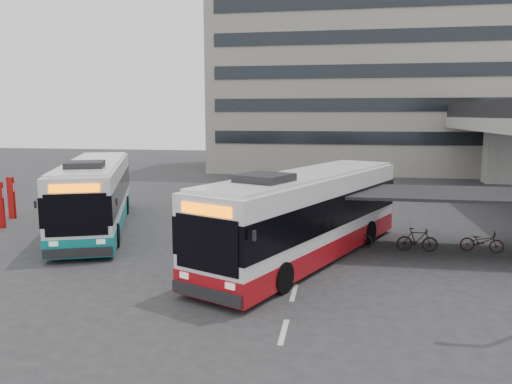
# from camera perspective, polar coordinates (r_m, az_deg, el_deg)

# --- Properties ---
(ground) EXTENTS (120.00, 120.00, 0.00)m
(ground) POSITION_cam_1_polar(r_m,az_deg,el_deg) (19.69, -2.18, -8.03)
(ground) COLOR #28282B
(ground) RESTS_ON ground
(bike_shelter) EXTENTS (10.00, 4.00, 2.54)m
(bike_shelter) POSITION_cam_1_polar(r_m,az_deg,el_deg) (22.31, 21.29, -2.29)
(bike_shelter) COLOR #595B60
(bike_shelter) RESTS_ON ground
(office_block) EXTENTS (30.00, 15.00, 25.00)m
(office_block) POSITION_cam_1_polar(r_m,az_deg,el_deg) (54.91, 12.16, 15.74)
(office_block) COLOR gray
(office_block) RESTS_ON ground
(road_markings) EXTENTS (0.15, 7.60, 0.01)m
(road_markings) POSITION_cam_1_polar(r_m,az_deg,el_deg) (16.52, 4.35, -11.39)
(road_markings) COLOR beige
(road_markings) RESTS_ON ground
(bus_main) EXTENTS (7.65, 12.55, 3.71)m
(bus_main) POSITION_cam_1_polar(r_m,az_deg,el_deg) (19.93, 5.83, -2.75)
(bus_main) COLOR white
(bus_main) RESTS_ON ground
(bus_teal) EXTENTS (6.93, 12.58, 3.68)m
(bus_teal) POSITION_cam_1_polar(r_m,az_deg,el_deg) (26.36, -17.90, -0.33)
(bus_teal) COLOR white
(bus_teal) RESTS_ON ground
(pedestrian) EXTENTS (0.60, 0.73, 1.73)m
(pedestrian) POSITION_cam_1_polar(r_m,az_deg,el_deg) (19.41, -5.87, -5.67)
(pedestrian) COLOR black
(pedestrian) RESTS_ON ground
(sign_totem_north) EXTENTS (0.49, 0.27, 2.31)m
(sign_totem_north) POSITION_cam_1_polar(r_m,az_deg,el_deg) (30.74, -26.18, -0.52)
(sign_totem_north) COLOR #A30A0A
(sign_totem_north) RESTS_ON ground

